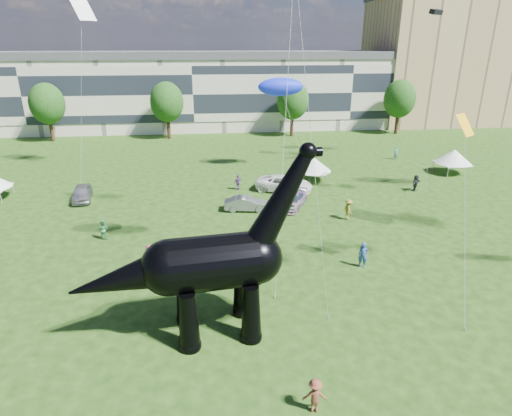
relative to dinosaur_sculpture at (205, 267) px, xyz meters
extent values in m
plane|color=#16330C|center=(6.01, -2.81, -3.95)|extent=(220.00, 220.00, 0.00)
cube|color=beige|center=(-1.99, 59.19, 2.05)|extent=(78.00, 11.00, 12.00)
cube|color=tan|center=(46.01, 62.19, 7.05)|extent=(28.00, 18.00, 22.00)
cylinder|color=#382314|center=(-23.99, 50.19, -2.35)|extent=(0.56, 0.56, 3.20)
ellipsoid|color=#14380F|center=(-23.99, 50.19, 2.37)|extent=(5.20, 5.20, 6.24)
cylinder|color=#382314|center=(-5.99, 50.19, -2.35)|extent=(0.56, 0.56, 3.20)
ellipsoid|color=#14380F|center=(-5.99, 50.19, 2.37)|extent=(5.20, 5.20, 6.24)
cylinder|color=#382314|center=(14.01, 50.19, -2.35)|extent=(0.56, 0.56, 3.20)
ellipsoid|color=#14380F|center=(14.01, 50.19, 2.37)|extent=(5.20, 5.20, 6.24)
cylinder|color=#382314|center=(32.01, 50.19, -2.35)|extent=(0.56, 0.56, 3.20)
ellipsoid|color=#14380F|center=(32.01, 50.19, 2.37)|extent=(5.20, 5.20, 6.24)
cone|color=black|center=(-0.88, -1.28, -2.36)|extent=(1.22, 1.22, 3.18)
sphere|color=black|center=(-0.88, -1.28, -3.76)|extent=(1.17, 1.17, 1.17)
cone|color=black|center=(-1.15, 1.04, -2.36)|extent=(1.22, 1.22, 3.18)
sphere|color=black|center=(-1.15, 1.04, -3.76)|extent=(1.17, 1.17, 1.17)
cone|color=black|center=(2.27, -0.91, -2.36)|extent=(1.22, 1.22, 3.18)
sphere|color=black|center=(2.27, -0.91, -3.76)|extent=(1.17, 1.17, 1.17)
cone|color=black|center=(2.00, 1.41, -2.36)|extent=(1.22, 1.22, 3.18)
sphere|color=black|center=(2.00, 1.41, -3.76)|extent=(1.17, 1.17, 1.17)
cylinder|color=black|center=(0.46, 0.05, 0.18)|extent=(4.75, 3.36, 2.86)
sphere|color=black|center=(-1.75, -0.21, 0.18)|extent=(2.86, 2.86, 2.86)
sphere|color=black|center=(2.66, 0.31, 0.18)|extent=(2.75, 2.75, 2.75)
cone|color=black|center=(3.95, 0.47, 3.25)|extent=(4.15, 2.04, 5.61)
sphere|color=black|center=(5.23, 0.62, 5.68)|extent=(0.89, 0.89, 0.89)
cylinder|color=black|center=(5.55, 0.65, 5.62)|extent=(0.79, 0.55, 0.47)
cone|color=black|center=(-3.92, -0.46, -0.17)|extent=(5.82, 2.86, 3.11)
imported|color=#ADADB1|center=(-12.20, 21.94, -3.21)|extent=(2.38, 4.55, 1.48)
imported|color=slate|center=(3.62, 17.43, -3.29)|extent=(4.18, 1.87, 1.33)
imported|color=white|center=(8.02, 22.47, -3.14)|extent=(6.46, 4.90, 1.63)
imported|color=#595960|center=(7.99, 17.81, -3.27)|extent=(3.84, 5.02, 1.36)
cube|color=silver|center=(11.76, 25.58, -2.80)|extent=(4.05, 4.05, 0.13)
cone|color=silver|center=(11.76, 25.58, -1.96)|extent=(5.13, 5.13, 1.57)
cylinder|color=#999999|center=(9.87, 24.73, -3.38)|extent=(0.06, 0.06, 1.15)
cylinder|color=#999999|center=(12.61, 23.69, -3.38)|extent=(0.06, 0.06, 1.15)
cylinder|color=#999999|center=(10.91, 27.47, -3.38)|extent=(0.06, 0.06, 1.15)
cylinder|color=#999999|center=(13.65, 26.43, -3.38)|extent=(0.06, 0.06, 1.15)
cube|color=white|center=(28.92, 26.88, -2.76)|extent=(3.48, 3.48, 0.13)
cone|color=white|center=(28.92, 26.88, -1.90)|extent=(4.40, 4.40, 1.62)
cylinder|color=#999999|center=(27.53, 25.25, -3.36)|extent=(0.06, 0.06, 1.19)
cylinder|color=#999999|center=(30.54, 25.49, -3.36)|extent=(0.06, 0.06, 1.19)
cylinder|color=#999999|center=(27.29, 28.27, -3.36)|extent=(0.06, 0.06, 1.19)
cylinder|color=#999999|center=(30.31, 28.50, -3.36)|extent=(0.06, 0.06, 1.19)
cylinder|color=#999999|center=(-19.73, 21.82, -3.38)|extent=(0.06, 0.06, 1.14)
cylinder|color=#999999|center=(-19.74, 24.72, -3.38)|extent=(0.06, 0.06, 1.14)
imported|color=olive|center=(12.31, 14.38, -3.03)|extent=(0.91, 1.31, 1.85)
imported|color=teal|center=(24.92, 33.76, -3.07)|extent=(0.76, 0.65, 1.76)
imported|color=#294C99|center=(10.67, 5.92, -3.02)|extent=(0.80, 0.69, 1.86)
imported|color=#388E4F|center=(-8.12, 12.56, -3.14)|extent=(0.89, 0.76, 1.62)
imported|color=brown|center=(4.47, -5.84, -3.15)|extent=(1.10, 0.72, 1.60)
imported|color=#5F377C|center=(3.28, 23.51, -3.15)|extent=(1.01, 0.79, 1.61)
imported|color=#9A2646|center=(-3.93, 7.42, -3.09)|extent=(0.97, 0.78, 1.73)
imported|color=black|center=(21.68, 21.12, -3.08)|extent=(1.56, 1.43, 1.74)
plane|color=white|center=(-12.23, 31.38, 14.08)|extent=(3.12, 3.54, 2.76)
plane|color=#DE9D0B|center=(15.19, 3.96, 6.17)|extent=(1.64, 1.47, 1.18)
ellipsoid|color=#1323CD|center=(8.76, 30.44, 5.85)|extent=(4.96, 5.57, 2.03)
cube|color=black|center=(24.42, 27.18, 13.54)|extent=(1.66, 1.37, 0.61)
camera|label=1|loc=(0.53, -19.27, 10.62)|focal=30.00mm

